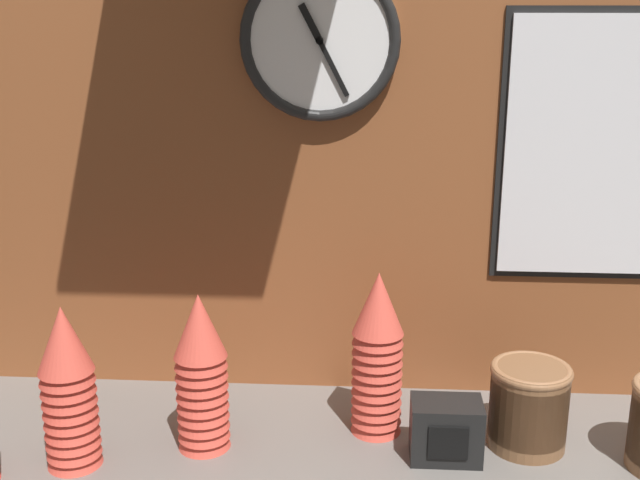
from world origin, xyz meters
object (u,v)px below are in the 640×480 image
object	(u,v)px
cup_stack_center_right	(377,354)
wall_clock	(320,40)
bowl_stack_right	(529,404)
menu_board	(633,149)
napkin_dispenser	(446,430)
cup_stack_center_left	(201,372)
cup_stack_left	(68,387)

from	to	relation	value
cup_stack_center_right	wall_clock	world-z (taller)	wall_clock
bowl_stack_right	menu_board	bearing A→B (deg)	45.73
wall_clock	napkin_dispenser	size ratio (longest dim) A/B	2.37
cup_stack_center_left	wall_clock	distance (m)	0.59
cup_stack_left	bowl_stack_right	bearing A→B (deg)	7.93
cup_stack_center_left	menu_board	xyz separation A→B (m)	(0.73, 0.22, 0.34)
wall_clock	napkin_dispenser	distance (m)	0.69
napkin_dispenser	cup_stack_center_left	bearing A→B (deg)	178.62
cup_stack_center_left	cup_stack_left	xyz separation A→B (m)	(-0.20, -0.07, 0.00)
cup_stack_center_left	bowl_stack_right	world-z (taller)	cup_stack_center_left
cup_stack_center_left	cup_stack_left	world-z (taller)	same
cup_stack_left	wall_clock	bearing A→B (deg)	36.48
bowl_stack_right	wall_clock	bearing A→B (deg)	153.70
cup_stack_center_right	wall_clock	xyz separation A→B (m)	(-0.11, 0.15, 0.51)
cup_stack_center_left	cup_stack_center_right	xyz separation A→B (m)	(0.29, 0.07, 0.01)
cup_stack_left	menu_board	distance (m)	1.03
cup_stack_center_left	wall_clock	bearing A→B (deg)	49.84
cup_stack_center_right	cup_stack_left	distance (m)	0.51
cup_stack_center_left	cup_stack_left	distance (m)	0.21
cup_stack_center_left	bowl_stack_right	size ratio (longest dim) A/B	1.87
cup_stack_center_right	menu_board	xyz separation A→B (m)	(0.44, 0.15, 0.33)
cup_stack_center_right	wall_clock	size ratio (longest dim) A/B	1.06
cup_stack_center_right	cup_stack_center_left	bearing A→B (deg)	-166.39
cup_stack_center_left	napkin_dispenser	xyz separation A→B (m)	(0.40, -0.01, -0.09)
cup_stack_center_right	wall_clock	bearing A→B (deg)	126.47
bowl_stack_right	cup_stack_left	bearing A→B (deg)	-172.07
cup_stack_left	bowl_stack_right	distance (m)	0.75
cup_stack_center_left	cup_stack_center_right	size ratio (longest dim) A/B	0.94
wall_clock	menu_board	size ratio (longest dim) A/B	0.58
cup_stack_center_right	cup_stack_left	bearing A→B (deg)	-164.39
bowl_stack_right	menu_board	size ratio (longest dim) A/B	0.31
cup_stack_center_left	cup_stack_left	bearing A→B (deg)	-161.57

